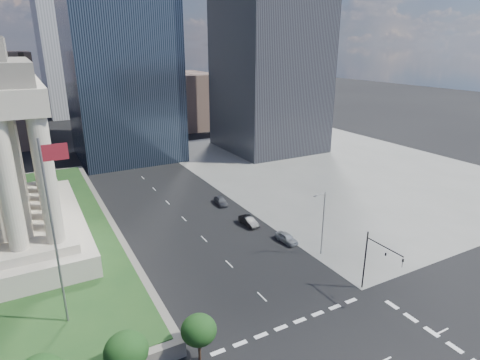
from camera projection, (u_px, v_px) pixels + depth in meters
ground at (118, 153)px, 116.75m from camera, size 500.00×500.00×0.00m
sidewalk_ne at (332, 166)px, 104.34m from camera, size 68.00×90.00×0.03m
flagpole at (54, 225)px, 39.44m from camera, size 2.52×0.24×20.00m
midrise_glass at (119, 45)px, 103.89m from camera, size 26.00×26.00×60.00m
building_filler_ne at (183, 100)px, 153.01m from camera, size 20.00×30.00×20.00m
traffic_signal_ne at (377, 258)px, 48.96m from camera, size 0.30×5.74×8.00m
street_lamp_north at (322, 220)px, 58.61m from camera, size 2.13×0.22×10.00m
parked_sedan_near at (287, 238)px, 63.91m from camera, size 4.47×2.09×1.48m
parked_sedan_mid at (249, 221)px, 69.89m from camera, size 4.71×1.79×1.53m
parked_sedan_far at (221, 201)px, 79.07m from camera, size 2.34×4.69×1.53m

